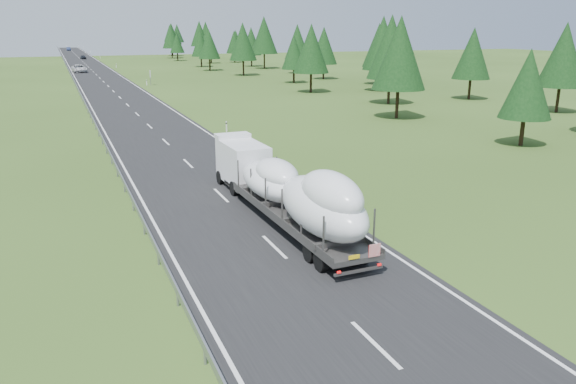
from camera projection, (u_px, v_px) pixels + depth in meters
name	position (u px, v px, depth m)	size (l,w,h in m)	color
ground	(274.00, 247.00, 25.96)	(400.00, 400.00, 0.00)	#314C19
road_surface	(99.00, 78.00, 114.73)	(10.00, 400.00, 0.02)	black
guardrail	(71.00, 76.00, 112.57)	(0.10, 400.00, 0.76)	slate
marker_posts	(107.00, 61.00, 165.77)	(0.13, 350.08, 1.00)	silver
highway_sign	(150.00, 75.00, 99.09)	(0.08, 0.90, 2.60)	slate
tree_line_right	(258.00, 40.00, 136.06)	(26.59, 301.98, 12.60)	black
boat_truck	(287.00, 187.00, 28.40)	(2.86, 17.28, 3.91)	white
distant_van	(79.00, 68.00, 128.32)	(2.88, 6.24, 1.73)	silver
distant_car_dark	(83.00, 57.00, 183.24)	(1.53, 3.81, 1.30)	black
distant_car_blue	(69.00, 49.00, 252.68)	(1.63, 4.67, 1.54)	#1A2549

